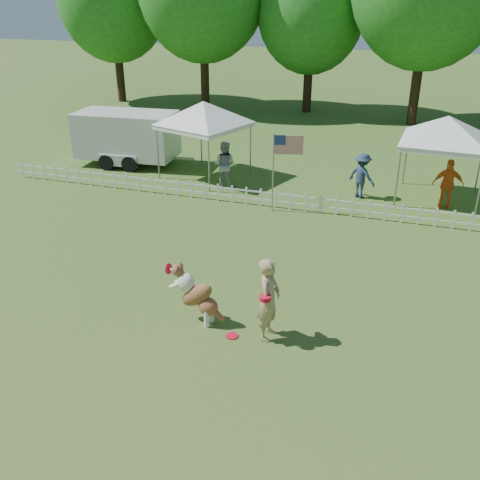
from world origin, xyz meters
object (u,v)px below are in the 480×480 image
(spectator_a, at_px, (224,165))
(spectator_b, at_px, (362,176))
(flag_pole, at_px, (273,173))
(dog, at_px, (198,295))
(spectator_c, at_px, (448,184))
(frisbee_on_turf, at_px, (232,336))
(canopy_tent_right, at_px, (442,160))
(cargo_trailer, at_px, (127,138))
(handler, at_px, (269,299))
(canopy_tent_left, at_px, (204,141))

(spectator_a, relative_size, spectator_b, 1.09)
(flag_pole, relative_size, spectator_b, 1.63)
(dog, relative_size, spectator_c, 0.77)
(frisbee_on_turf, bearing_deg, spectator_b, 80.74)
(canopy_tent_right, height_order, cargo_trailer, canopy_tent_right)
(cargo_trailer, height_order, spectator_a, cargo_trailer)
(handler, distance_m, spectator_b, 8.97)
(frisbee_on_turf, xyz_separation_m, spectator_a, (-3.30, 8.66, 0.84))
(canopy_tent_right, bearing_deg, spectator_a, -167.71)
(dog, distance_m, cargo_trailer, 12.17)
(handler, distance_m, cargo_trailer, 13.21)
(flag_pole, xyz_separation_m, spectator_c, (5.32, 1.98, -0.44))
(dog, bearing_deg, canopy_tent_left, 118.86)
(spectator_c, bearing_deg, flag_pole, 17.47)
(canopy_tent_right, relative_size, cargo_trailer, 0.57)
(flag_pole, bearing_deg, canopy_tent_right, 14.06)
(handler, xyz_separation_m, canopy_tent_left, (-5.15, 9.39, 0.50))
(flag_pole, relative_size, spectator_a, 1.50)
(flag_pole, distance_m, spectator_a, 2.81)
(cargo_trailer, xyz_separation_m, flag_pole, (6.97, -3.14, 0.19))
(dog, bearing_deg, handler, 5.30)
(canopy_tent_left, relative_size, cargo_trailer, 0.57)
(frisbee_on_turf, xyz_separation_m, canopy_tent_left, (-4.45, 9.64, 1.38))
(dog, relative_size, frisbee_on_turf, 4.95)
(canopy_tent_right, height_order, flag_pole, canopy_tent_right)
(dog, height_order, spectator_b, spectator_b)
(handler, relative_size, canopy_tent_right, 0.64)
(spectator_a, bearing_deg, dog, 106.16)
(spectator_a, bearing_deg, spectator_c, -177.46)
(handler, relative_size, frisbee_on_turf, 6.90)
(frisbee_on_turf, bearing_deg, dog, 160.13)
(handler, height_order, spectator_a, handler)
(canopy_tent_right, relative_size, spectator_a, 1.64)
(spectator_a, bearing_deg, frisbee_on_turf, 110.83)
(canopy_tent_left, height_order, flag_pole, canopy_tent_left)
(spectator_a, bearing_deg, cargo_trailer, -17.53)
(dog, bearing_deg, spectator_c, 67.33)
(dog, height_order, canopy_tent_left, canopy_tent_left)
(flag_pole, bearing_deg, spectator_b, 25.27)
(canopy_tent_right, height_order, spectator_b, canopy_tent_right)
(canopy_tent_left, height_order, canopy_tent_right, canopy_tent_right)
(canopy_tent_left, bearing_deg, spectator_c, 14.17)
(flag_pole, bearing_deg, dog, -103.26)
(canopy_tent_right, bearing_deg, cargo_trailer, -178.30)
(frisbee_on_turf, distance_m, spectator_c, 9.99)
(dog, bearing_deg, spectator_b, 82.92)
(cargo_trailer, distance_m, spectator_a, 4.97)
(canopy_tent_right, bearing_deg, frisbee_on_turf, -108.84)
(flag_pole, distance_m, spectator_b, 3.39)
(canopy_tent_left, height_order, spectator_a, canopy_tent_left)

